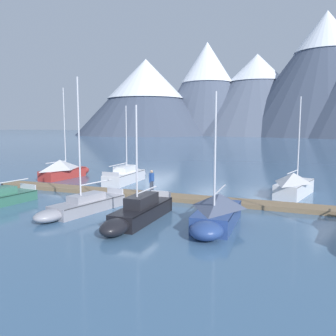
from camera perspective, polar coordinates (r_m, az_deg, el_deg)
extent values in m
plane|color=#426689|center=(22.02, -5.50, -6.95)|extent=(700.00, 700.00, 0.00)
cone|color=#424C60|center=(202.61, -3.63, 11.49)|extent=(79.94, 79.94, 42.67)
cone|color=white|center=(203.68, -3.65, 14.35)|extent=(43.92, 43.92, 22.33)
cone|color=#4C566B|center=(211.05, 6.39, 12.76)|extent=(65.80, 65.80, 53.58)
cone|color=white|center=(213.11, 6.45, 16.79)|extent=(30.38, 30.38, 23.57)
cone|color=slate|center=(211.75, 14.29, 11.56)|extent=(89.42, 89.42, 46.11)
cone|color=white|center=(213.55, 14.42, 15.60)|extent=(32.62, 32.62, 16.02)
cone|color=#424C60|center=(204.30, 24.29, 13.85)|extent=(91.83, 91.83, 63.86)
cone|color=white|center=(208.20, 24.61, 19.72)|extent=(31.62, 31.62, 20.95)
cube|color=#846B4C|center=(25.56, -1.57, -4.63)|extent=(29.24, 2.80, 0.30)
cylinder|color=#38383D|center=(24.92, -2.25, -5.01)|extent=(28.02, 1.27, 0.24)
cylinder|color=#38383D|center=(26.21, -0.92, -4.40)|extent=(28.02, 1.27, 0.24)
cube|color=black|center=(34.07, -24.48, -2.34)|extent=(0.23, 1.81, 0.27)
cube|color=#B2332D|center=(36.57, -16.86, -0.90)|extent=(2.16, 5.21, 0.94)
ellipsoid|color=#B2332D|center=(38.71, -14.00, -0.39)|extent=(1.61, 1.98, 0.90)
cube|color=#501614|center=(36.52, -16.88, -0.23)|extent=(2.19, 5.11, 0.06)
cylinder|color=silver|center=(36.59, -16.62, 6.21)|extent=(0.10, 0.10, 8.09)
cylinder|color=silver|center=(35.78, -17.89, 0.92)|extent=(0.33, 2.69, 0.08)
pyramid|color=silver|center=(36.18, -17.32, 0.53)|extent=(2.32, 4.22, 0.98)
cube|color=#336B56|center=(25.99, -25.89, -4.69)|extent=(2.31, 5.03, 0.70)
cylinder|color=silver|center=(26.29, -24.56, -2.05)|extent=(0.47, 3.07, 0.08)
cube|color=silver|center=(27.31, -21.99, -2.83)|extent=(1.54, 0.30, 0.36)
cube|color=silver|center=(32.53, -7.13, -1.57)|extent=(1.84, 5.51, 0.98)
ellipsoid|color=silver|center=(35.21, -4.93, -0.89)|extent=(1.52, 1.51, 0.93)
cube|color=slate|center=(32.47, -7.15, -0.79)|extent=(1.88, 5.40, 0.06)
cylinder|color=silver|center=(32.63, -6.85, 4.74)|extent=(0.10, 0.10, 6.14)
cylinder|color=silver|center=(31.32, -8.14, 0.56)|extent=(0.12, 3.31, 0.08)
cube|color=white|center=(32.55, -7.05, -0.17)|extent=(1.27, 2.48, 0.59)
cube|color=silver|center=(30.11, -9.44, -1.01)|extent=(1.60, 0.12, 0.36)
cube|color=#93939E|center=(22.20, -12.94, -6.04)|extent=(2.59, 5.35, 0.72)
ellipsoid|color=#93939E|center=(20.35, -18.88, -7.43)|extent=(1.67, 2.17, 0.68)
cube|color=#424247|center=(22.13, -12.96, -5.23)|extent=(2.61, 5.26, 0.06)
cylinder|color=silver|center=(21.26, -14.39, 4.39)|extent=(0.10, 0.10, 7.38)
cylinder|color=silver|center=(22.47, -11.63, -2.33)|extent=(0.67, 2.68, 0.08)
cube|color=#A0A0AB|center=(21.99, -13.22, -4.67)|extent=(1.53, 2.49, 0.40)
cube|color=silver|center=(23.85, -8.66, -3.72)|extent=(1.34, 0.39, 0.36)
cube|color=black|center=(19.78, -4.15, -7.30)|extent=(1.60, 5.40, 0.84)
ellipsoid|color=black|center=(17.20, -8.67, -9.55)|extent=(1.30, 2.10, 0.80)
cube|color=black|center=(19.69, -4.16, -6.23)|extent=(1.64, 5.29, 0.06)
cylinder|color=silver|center=(18.63, -5.17, 1.76)|extent=(0.10, 0.10, 5.53)
cylinder|color=silver|center=(20.03, -3.46, -3.61)|extent=(0.15, 2.53, 0.08)
cube|color=black|center=(19.49, -4.35, -5.31)|extent=(1.09, 2.44, 0.62)
cube|color=silver|center=(21.95, -1.18, -4.25)|extent=(1.32, 0.13, 0.36)
cube|color=navy|center=(18.93, 8.13, -7.88)|extent=(1.97, 4.77, 0.92)
ellipsoid|color=navy|center=(16.42, 6.32, -10.17)|extent=(1.63, 1.71, 0.87)
cube|color=#121D39|center=(18.82, 8.16, -6.65)|extent=(2.01, 4.68, 0.06)
cylinder|color=silver|center=(17.43, 7.74, 2.46)|extent=(0.10, 0.10, 6.03)
cylinder|color=silver|center=(19.20, 8.55, -3.52)|extent=(0.15, 3.06, 0.08)
pyramid|color=#4C5670|center=(19.07, 8.38, -5.23)|extent=(2.20, 3.83, 0.72)
cube|color=white|center=(27.97, 20.00, -3.22)|extent=(2.91, 5.26, 1.08)
ellipsoid|color=white|center=(30.57, 21.34, -2.45)|extent=(1.71, 1.55, 1.03)
cube|color=slate|center=(27.89, 20.05, -2.21)|extent=(2.92, 5.18, 0.06)
cylinder|color=silver|center=(28.28, 20.70, 4.46)|extent=(0.10, 0.10, 6.38)
cylinder|color=silver|center=(27.19, 19.79, -0.60)|extent=(0.74, 2.57, 0.08)
pyramid|color=silver|center=(27.47, 19.88, -1.49)|extent=(2.90, 4.36, 0.72)
cylinder|color=#384256|center=(26.02, -2.87, -3.13)|extent=(0.14, 0.14, 0.86)
cylinder|color=#384256|center=(26.23, -2.54, -3.04)|extent=(0.14, 0.14, 0.86)
cube|color=#234793|center=(26.01, -2.71, -1.50)|extent=(0.29, 0.42, 0.60)
sphere|color=tan|center=(25.95, -2.72, -0.59)|extent=(0.22, 0.22, 0.22)
cylinder|color=#234793|center=(25.81, -3.03, -1.73)|extent=(0.09, 0.09, 0.62)
cylinder|color=#234793|center=(26.22, -2.40, -1.59)|extent=(0.09, 0.09, 0.62)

